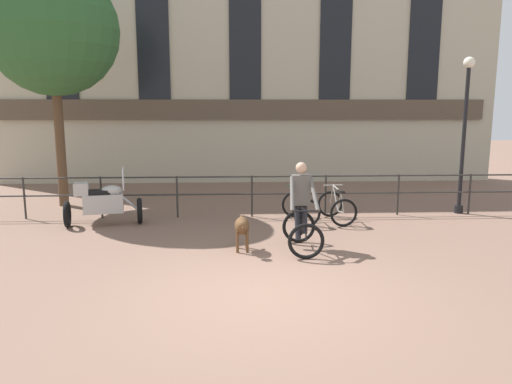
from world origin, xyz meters
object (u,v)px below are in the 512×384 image
(parked_motorcycle, at_px, (103,202))
(parked_bicycle_mid_left, at_px, (337,207))
(street_lamp, at_px, (464,127))
(cyclist_with_bike, at_px, (302,211))
(dog, at_px, (242,227))
(parked_bicycle_near_lamp, at_px, (301,207))

(parked_motorcycle, height_order, parked_bicycle_mid_left, parked_motorcycle)
(parked_bicycle_mid_left, xyz_separation_m, street_lamp, (3.39, 0.79, 1.88))
(cyclist_with_bike, relative_size, parked_bicycle_mid_left, 1.45)
(cyclist_with_bike, distance_m, dog, 1.21)
(dog, relative_size, parked_bicycle_mid_left, 0.73)
(cyclist_with_bike, distance_m, parked_bicycle_mid_left, 2.54)
(cyclist_with_bike, bearing_deg, parked_bicycle_mid_left, 62.61)
(parked_motorcycle, xyz_separation_m, parked_bicycle_mid_left, (5.55, 0.12, -0.20))
(parked_motorcycle, bearing_deg, cyclist_with_bike, -126.23)
(parked_motorcycle, relative_size, parked_bicycle_near_lamp, 1.53)
(cyclist_with_bike, xyz_separation_m, street_lamp, (4.56, 3.00, 1.48))
(cyclist_with_bike, distance_m, street_lamp, 5.66)
(dog, bearing_deg, parked_bicycle_near_lamp, 57.12)
(street_lamp, bearing_deg, dog, -151.56)
(parked_bicycle_mid_left, distance_m, street_lamp, 3.96)
(street_lamp, bearing_deg, parked_motorcycle, -174.21)
(cyclist_with_bike, bearing_deg, dog, -174.31)
(dog, xyz_separation_m, parked_bicycle_near_lamp, (1.46, 2.32, -0.12))
(parked_bicycle_mid_left, bearing_deg, dog, 38.65)
(dog, bearing_deg, cyclist_with_bike, 4.52)
(dog, distance_m, parked_bicycle_near_lamp, 2.74)
(parked_bicycle_near_lamp, distance_m, street_lamp, 4.73)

